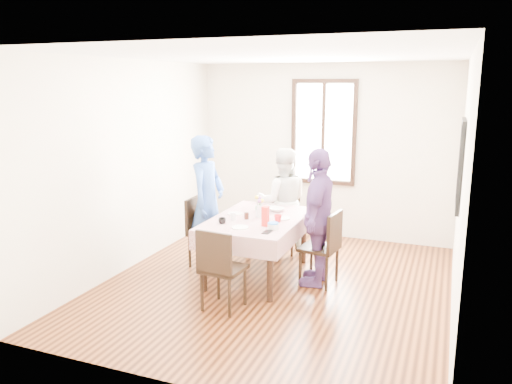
# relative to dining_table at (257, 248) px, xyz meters

# --- Properties ---
(ground) EXTENTS (4.50, 4.50, 0.00)m
(ground) POSITION_rel_dining_table_xyz_m (0.31, -0.20, -0.38)
(ground) COLOR black
(ground) RESTS_ON ground
(back_wall) EXTENTS (4.00, 0.00, 4.00)m
(back_wall) POSITION_rel_dining_table_xyz_m (0.31, 2.05, 0.98)
(back_wall) COLOR beige
(back_wall) RESTS_ON ground
(right_wall) EXTENTS (0.00, 4.50, 4.50)m
(right_wall) POSITION_rel_dining_table_xyz_m (2.31, -0.20, 0.98)
(right_wall) COLOR beige
(right_wall) RESTS_ON ground
(window_frame) EXTENTS (1.02, 0.06, 1.62)m
(window_frame) POSITION_rel_dining_table_xyz_m (0.31, 2.03, 1.27)
(window_frame) COLOR black
(window_frame) RESTS_ON back_wall
(window_pane) EXTENTS (0.90, 0.02, 1.50)m
(window_pane) POSITION_rel_dining_table_xyz_m (0.31, 2.04, 1.27)
(window_pane) COLOR white
(window_pane) RESTS_ON back_wall
(art_poster) EXTENTS (0.04, 0.76, 0.96)m
(art_poster) POSITION_rel_dining_table_xyz_m (2.29, 0.10, 1.18)
(art_poster) COLOR red
(art_poster) RESTS_ON right_wall
(dining_table) EXTENTS (0.94, 1.47, 0.75)m
(dining_table) POSITION_rel_dining_table_xyz_m (0.00, 0.00, 0.00)
(dining_table) COLOR black
(dining_table) RESTS_ON ground
(tablecloth) EXTENTS (1.06, 1.59, 0.01)m
(tablecloth) POSITION_rel_dining_table_xyz_m (-0.00, 0.00, 0.38)
(tablecloth) COLOR #590812
(tablecloth) RESTS_ON dining_table
(chair_left) EXTENTS (0.43, 0.43, 0.91)m
(chair_left) POSITION_rel_dining_table_xyz_m (-0.78, 0.14, 0.08)
(chair_left) COLOR black
(chair_left) RESTS_ON ground
(chair_right) EXTENTS (0.47, 0.47, 0.91)m
(chair_right) POSITION_rel_dining_table_xyz_m (0.78, 0.05, 0.08)
(chair_right) COLOR black
(chair_right) RESTS_ON ground
(chair_far) EXTENTS (0.46, 0.46, 0.91)m
(chair_far) POSITION_rel_dining_table_xyz_m (0.00, 1.01, 0.08)
(chair_far) COLOR black
(chair_far) RESTS_ON ground
(chair_near) EXTENTS (0.46, 0.46, 0.91)m
(chair_near) POSITION_rel_dining_table_xyz_m (0.00, -1.01, 0.08)
(chair_near) COLOR black
(chair_near) RESTS_ON ground
(person_left) EXTENTS (0.43, 0.64, 1.74)m
(person_left) POSITION_rel_dining_table_xyz_m (-0.76, 0.14, 0.50)
(person_left) COLOR #2F539B
(person_left) RESTS_ON ground
(person_far) EXTENTS (0.90, 0.81, 1.52)m
(person_far) POSITION_rel_dining_table_xyz_m (0.00, 0.99, 0.38)
(person_far) COLOR silver
(person_far) RESTS_ON ground
(person_right) EXTENTS (0.45, 0.99, 1.66)m
(person_right) POSITION_rel_dining_table_xyz_m (0.76, 0.05, 0.46)
(person_right) COLOR #5A3771
(person_right) RESTS_ON ground
(mug_black) EXTENTS (0.12, 0.12, 0.07)m
(mug_black) POSITION_rel_dining_table_xyz_m (-0.29, -0.40, 0.42)
(mug_black) COLOR black
(mug_black) RESTS_ON tablecloth
(mug_flag) EXTENTS (0.14, 0.14, 0.09)m
(mug_flag) POSITION_rel_dining_table_xyz_m (0.30, -0.10, 0.43)
(mug_flag) COLOR red
(mug_flag) RESTS_ON tablecloth
(mug_green) EXTENTS (0.13, 0.13, 0.08)m
(mug_green) POSITION_rel_dining_table_xyz_m (-0.09, 0.30, 0.43)
(mug_green) COLOR #0C7226
(mug_green) RESTS_ON tablecloth
(serving_bowl) EXTENTS (0.23, 0.23, 0.05)m
(serving_bowl) POSITION_rel_dining_table_xyz_m (0.12, 0.39, 0.41)
(serving_bowl) COLOR white
(serving_bowl) RESTS_ON tablecloth
(juice_carton) EXTENTS (0.07, 0.07, 0.23)m
(juice_carton) POSITION_rel_dining_table_xyz_m (0.22, -0.30, 0.50)
(juice_carton) COLOR red
(juice_carton) RESTS_ON tablecloth
(butter_tub) EXTENTS (0.13, 0.13, 0.06)m
(butter_tub) POSITION_rel_dining_table_xyz_m (0.35, -0.39, 0.42)
(butter_tub) COLOR white
(butter_tub) RESTS_ON tablecloth
(jam_jar) EXTENTS (0.06, 0.06, 0.08)m
(jam_jar) POSITION_rel_dining_table_xyz_m (-0.11, -0.10, 0.43)
(jam_jar) COLOR black
(jam_jar) RESTS_ON tablecloth
(drinking_glass) EXTENTS (0.07, 0.07, 0.09)m
(drinking_glass) POSITION_rel_dining_table_xyz_m (-0.24, -0.21, 0.43)
(drinking_glass) COLOR silver
(drinking_glass) RESTS_ON tablecloth
(smartphone) EXTENTS (0.08, 0.16, 0.01)m
(smartphone) POSITION_rel_dining_table_xyz_m (0.33, -0.54, 0.39)
(smartphone) COLOR black
(smartphone) RESTS_ON tablecloth
(flower_vase) EXTENTS (0.08, 0.08, 0.16)m
(flower_vase) POSITION_rel_dining_table_xyz_m (0.01, 0.03, 0.46)
(flower_vase) COLOR silver
(flower_vase) RESTS_ON tablecloth
(plate_left) EXTENTS (0.20, 0.20, 0.01)m
(plate_left) POSITION_rel_dining_table_xyz_m (-0.33, 0.07, 0.39)
(plate_left) COLOR white
(plate_left) RESTS_ON tablecloth
(plate_right) EXTENTS (0.20, 0.20, 0.01)m
(plate_right) POSITION_rel_dining_table_xyz_m (0.30, 0.08, 0.39)
(plate_right) COLOR white
(plate_right) RESTS_ON tablecloth
(plate_far) EXTENTS (0.20, 0.20, 0.01)m
(plate_far) POSITION_rel_dining_table_xyz_m (-0.02, 0.57, 0.39)
(plate_far) COLOR white
(plate_far) RESTS_ON tablecloth
(plate_near) EXTENTS (0.20, 0.20, 0.01)m
(plate_near) POSITION_rel_dining_table_xyz_m (-0.03, -0.49, 0.39)
(plate_near) COLOR white
(plate_near) RESTS_ON tablecloth
(butter_lid) EXTENTS (0.12, 0.12, 0.01)m
(butter_lid) POSITION_rel_dining_table_xyz_m (0.35, -0.39, 0.46)
(butter_lid) COLOR blue
(butter_lid) RESTS_ON butter_tub
(flower_bunch) EXTENTS (0.09, 0.09, 0.10)m
(flower_bunch) POSITION_rel_dining_table_xyz_m (0.01, 0.03, 0.59)
(flower_bunch) COLOR yellow
(flower_bunch) RESTS_ON flower_vase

